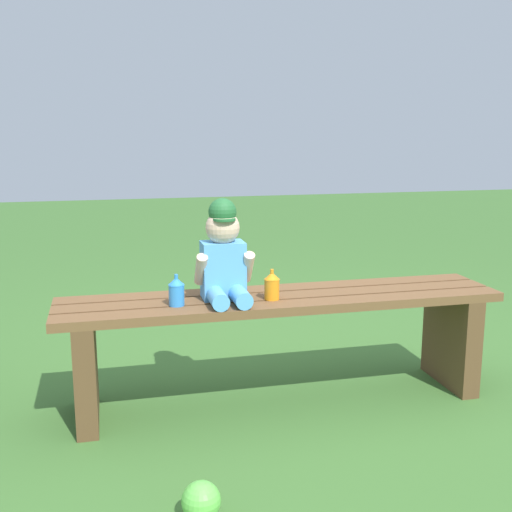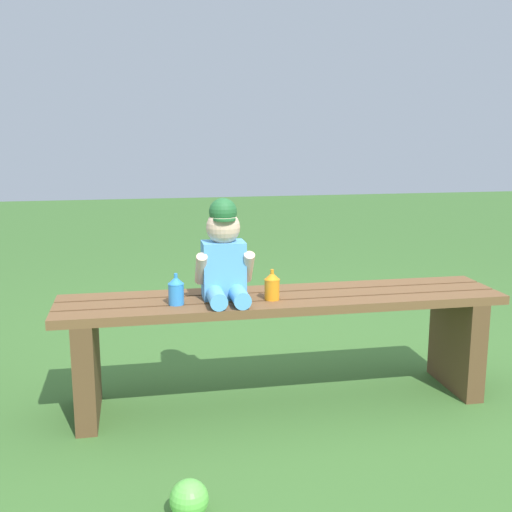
% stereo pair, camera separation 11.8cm
% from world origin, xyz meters
% --- Properties ---
extents(ground_plane, '(16.00, 16.00, 0.00)m').
position_xyz_m(ground_plane, '(0.00, 0.00, 0.00)').
color(ground_plane, '#3D6B2D').
extents(park_bench, '(1.82, 0.37, 0.46)m').
position_xyz_m(park_bench, '(0.00, 0.00, 0.32)').
color(park_bench, brown).
rests_on(park_bench, ground_plane).
extents(child_figure, '(0.23, 0.27, 0.40)m').
position_xyz_m(child_figure, '(-0.24, -0.00, 0.64)').
color(child_figure, '#59A5E5').
rests_on(child_figure, park_bench).
extents(sippy_cup_left, '(0.06, 0.06, 0.12)m').
position_xyz_m(sippy_cup_left, '(-0.44, -0.05, 0.52)').
color(sippy_cup_left, '#338CE5').
rests_on(sippy_cup_left, park_bench).
extents(sippy_cup_right, '(0.06, 0.06, 0.12)m').
position_xyz_m(sippy_cup_right, '(-0.06, -0.05, 0.52)').
color(sippy_cup_right, orange).
rests_on(sippy_cup_right, park_bench).
extents(toy_ball, '(0.12, 0.12, 0.12)m').
position_xyz_m(toy_ball, '(-0.46, -0.75, 0.06)').
color(toy_ball, '#66CC4C').
rests_on(toy_ball, ground_plane).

